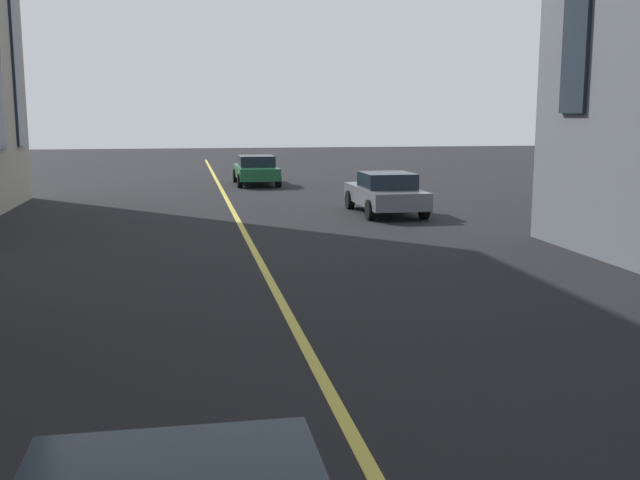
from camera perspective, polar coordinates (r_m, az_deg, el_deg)
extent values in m
cube|color=#D8C64C|center=(15.80, -4.36, -2.17)|extent=(80.00, 0.16, 0.01)
cube|color=slate|center=(24.58, 5.02, 3.41)|extent=(4.40, 1.80, 0.55)
cube|color=#19232D|center=(24.32, 5.18, 4.58)|extent=(1.85, 1.58, 0.50)
cylinder|color=black|center=(25.80, 2.30, 3.11)|extent=(0.64, 0.22, 0.64)
cylinder|color=black|center=(26.24, 5.99, 3.17)|extent=(0.64, 0.22, 0.64)
cylinder|color=black|center=(23.00, 3.89, 2.31)|extent=(0.64, 0.22, 0.64)
cylinder|color=black|center=(23.48, 7.98, 2.39)|extent=(0.64, 0.22, 0.64)
cube|color=#1E6038|center=(35.03, -4.93, 5.22)|extent=(4.40, 1.80, 0.55)
cube|color=#19232D|center=(34.78, -4.91, 6.06)|extent=(1.85, 1.58, 0.50)
cylinder|color=black|center=(36.43, -6.50, 4.93)|extent=(0.64, 0.22, 0.64)
cylinder|color=black|center=(36.58, -3.79, 4.99)|extent=(0.64, 0.22, 0.64)
cylinder|color=black|center=(33.54, -6.16, 4.54)|extent=(0.64, 0.22, 0.64)
cylinder|color=black|center=(33.71, -3.22, 4.61)|extent=(0.64, 0.22, 0.64)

